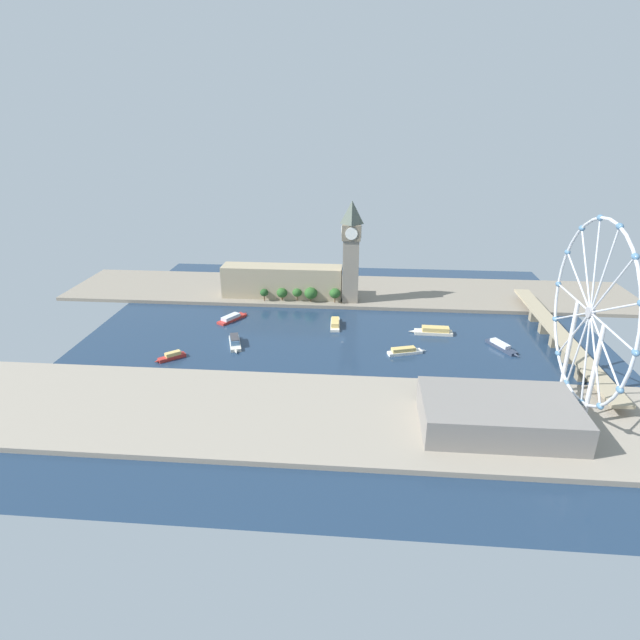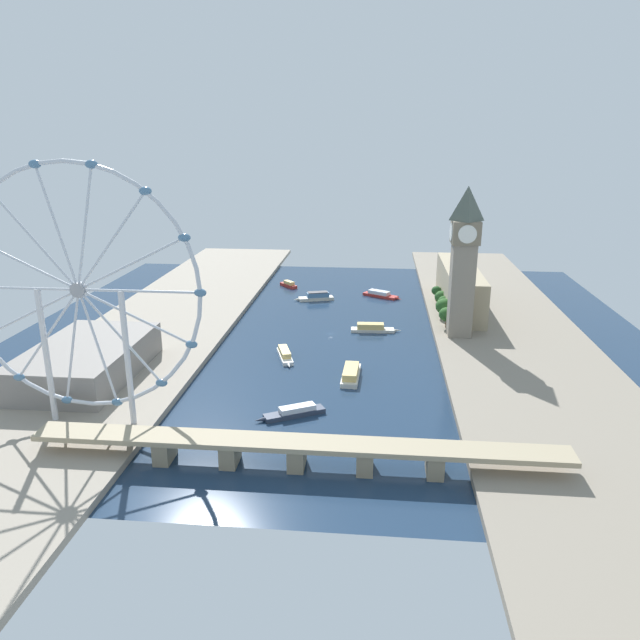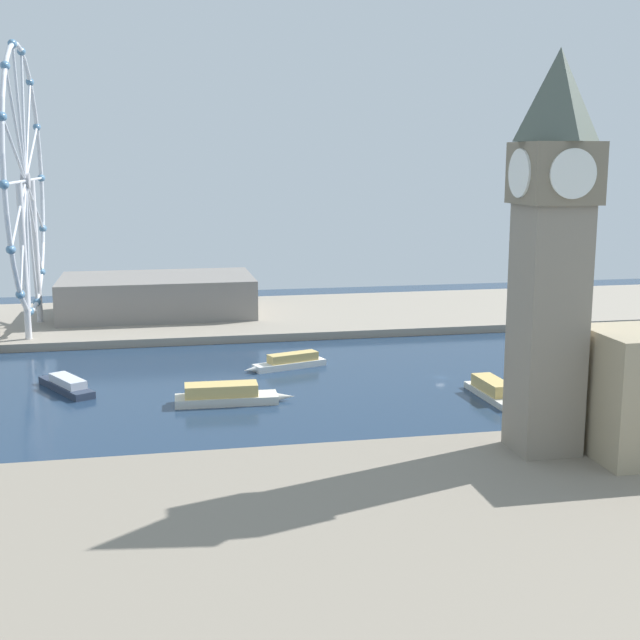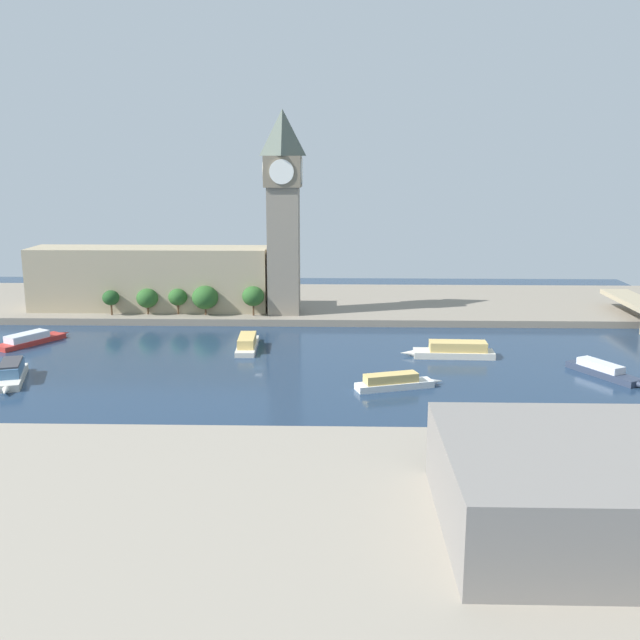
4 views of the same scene
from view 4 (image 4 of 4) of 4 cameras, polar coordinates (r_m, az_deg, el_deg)
ground_plane at (r=247.28m, az=-4.86°, el=-3.78°), size 385.19×385.19×0.00m
riverbank_left at (r=351.11m, az=-2.96°, el=1.37°), size 90.00×520.00×3.00m
riverbank_right at (r=147.50m, az=-9.58°, el=-14.96°), size 90.00×520.00×3.00m
clock_tower at (r=314.28m, az=-2.91°, el=8.69°), size 16.65×16.65×87.17m
parliament_block at (r=335.30m, az=-13.24°, el=3.22°), size 22.00×106.27×27.98m
tree_row_embankment at (r=319.42m, az=-10.13°, el=1.78°), size 11.39×70.46×12.90m
tour_boat_0 at (r=251.60m, az=-23.18°, el=-3.89°), size 30.05×14.65×6.14m
tour_boat_1 at (r=225.25m, az=5.90°, el=-4.89°), size 12.79×28.47×4.83m
tour_boat_2 at (r=254.06m, az=21.48°, el=-3.76°), size 29.92×18.71×4.45m
tour_boat_3 at (r=263.64m, az=10.55°, el=-2.37°), size 9.27×33.59×5.72m
tour_boat_4 at (r=271.84m, az=-5.76°, el=-1.83°), size 31.53×8.21×5.22m
tour_boat_5 at (r=299.07m, az=-21.90°, el=-1.42°), size 29.78×20.24×4.51m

